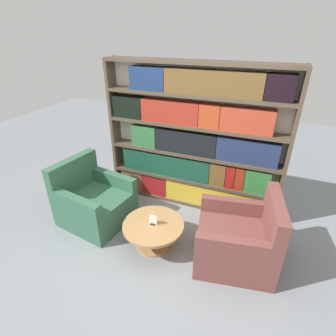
% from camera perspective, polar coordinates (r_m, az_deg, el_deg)
% --- Properties ---
extents(ground_plane, '(14.00, 14.00, 0.00)m').
position_cam_1_polar(ground_plane, '(3.61, -3.00, -20.03)').
color(ground_plane, gray).
extents(bookshelf, '(2.80, 0.30, 2.31)m').
position_cam_1_polar(bookshelf, '(4.13, 5.56, 5.63)').
color(bookshelf, silver).
rests_on(bookshelf, ground_plane).
extents(armchair_left, '(1.07, 1.02, 0.97)m').
position_cam_1_polar(armchair_left, '(4.24, -15.86, -7.13)').
color(armchair_left, '#336047').
rests_on(armchair_left, ground_plane).
extents(armchair_right, '(1.09, 1.04, 0.97)m').
position_cam_1_polar(armchair_right, '(3.55, 15.11, -14.95)').
color(armchair_right, brown).
rests_on(armchair_right, ground_plane).
extents(coffee_table, '(0.83, 0.83, 0.38)m').
position_cam_1_polar(coffee_table, '(3.65, -3.18, -13.35)').
color(coffee_table, '#AD7F4C').
rests_on(coffee_table, ground_plane).
extents(table_sign, '(0.11, 0.06, 0.14)m').
position_cam_1_polar(table_sign, '(3.54, -3.25, -11.31)').
color(table_sign, black).
rests_on(table_sign, coffee_table).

